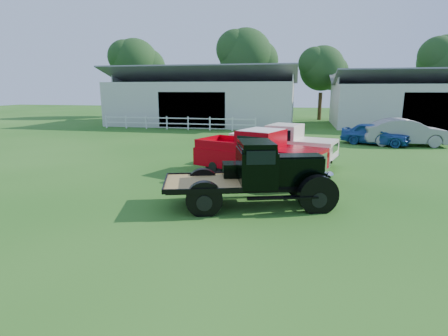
% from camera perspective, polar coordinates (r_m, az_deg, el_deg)
% --- Properties ---
extents(ground, '(120.00, 120.00, 0.00)m').
position_cam_1_polar(ground, '(10.78, -2.37, -6.80)').
color(ground, '#1A5411').
extents(shed_left, '(18.80, 10.20, 5.60)m').
position_cam_1_polar(shed_left, '(37.08, -3.10, 11.59)').
color(shed_left, '#A09D92').
rests_on(shed_left, ground).
extents(shed_right, '(16.80, 9.20, 5.20)m').
position_cam_1_polar(shed_right, '(38.60, 29.61, 9.71)').
color(shed_right, '#A09D92').
rests_on(shed_right, ground).
extents(fence_rail, '(14.20, 0.16, 1.20)m').
position_cam_1_polar(fence_rail, '(31.77, -7.61, 7.31)').
color(fence_rail, white).
rests_on(fence_rail, ground).
extents(tree_a, '(6.30, 6.30, 10.50)m').
position_cam_1_polar(tree_a, '(47.52, -14.21, 14.46)').
color(tree_a, '#1C481E').
rests_on(tree_a, ground).
extents(tree_b, '(6.90, 6.90, 11.50)m').
position_cam_1_polar(tree_b, '(44.36, 3.51, 15.60)').
color(tree_b, '#1C481E').
rests_on(tree_b, ground).
extents(tree_c, '(5.40, 5.40, 9.00)m').
position_cam_1_polar(tree_c, '(42.91, 15.60, 13.59)').
color(tree_c, '#1C481E').
rests_on(tree_c, ground).
extents(tree_d, '(6.00, 6.00, 10.00)m').
position_cam_1_polar(tree_d, '(46.51, 32.15, 12.66)').
color(tree_d, '#1C481E').
rests_on(tree_d, ground).
extents(vintage_flatbed, '(5.54, 3.43, 2.05)m').
position_cam_1_polar(vintage_flatbed, '(10.93, 4.70, -0.95)').
color(vintage_flatbed, black).
rests_on(vintage_flatbed, ground).
extents(red_pickup, '(5.90, 3.98, 2.01)m').
position_cam_1_polar(red_pickup, '(14.58, 5.67, 2.46)').
color(red_pickup, '#B7000E').
rests_on(red_pickup, ground).
extents(white_pickup, '(5.54, 3.41, 1.90)m').
position_cam_1_polar(white_pickup, '(17.21, 9.50, 3.76)').
color(white_pickup, '#F2E2C7').
rests_on(white_pickup, ground).
extents(misc_car_blue, '(4.54, 3.17, 1.43)m').
position_cam_1_polar(misc_car_blue, '(25.02, 23.46, 5.14)').
color(misc_car_blue, '#1F4B93').
rests_on(misc_car_blue, ground).
extents(misc_car_grey, '(5.29, 2.04, 1.72)m').
position_cam_1_polar(misc_car_grey, '(25.54, 27.50, 5.21)').
color(misc_car_grey, gray).
rests_on(misc_car_grey, ground).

